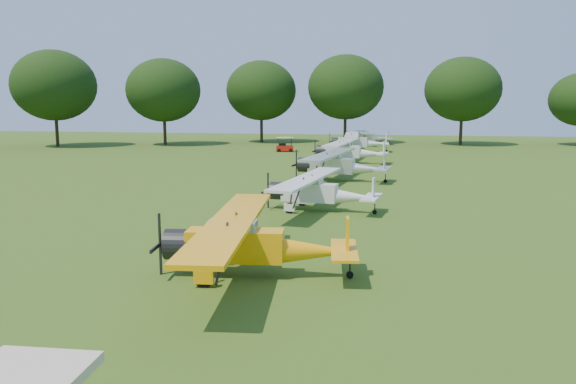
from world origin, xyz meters
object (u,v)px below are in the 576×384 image
aircraft_5 (348,150)px  aircraft_7 (368,136)px  aircraft_3 (318,190)px  aircraft_2 (250,240)px  aircraft_4 (338,163)px  golf_cart (284,147)px  aircraft_6 (357,141)px

aircraft_5 → aircraft_7: size_ratio=1.14×
aircraft_3 → aircraft_7: aircraft_7 is taller
aircraft_2 → aircraft_4: aircraft_4 is taller
aircraft_2 → aircraft_3: 12.18m
aircraft_7 → golf_cart: aircraft_7 is taller
aircraft_5 → aircraft_3: bearing=-84.0°
aircraft_4 → aircraft_6: 26.42m
aircraft_3 → aircraft_2: bearing=-85.6°
aircraft_5 → golf_cart: 14.81m
aircraft_2 → aircraft_7: aircraft_2 is taller
aircraft_5 → golf_cart: aircraft_5 is taller
aircraft_7 → aircraft_3: bearing=-99.1°
aircraft_4 → aircraft_5: (-0.37, 12.88, 0.00)m
aircraft_7 → aircraft_2: bearing=-99.6°
aircraft_2 → aircraft_7: bearing=82.6°
aircraft_5 → aircraft_7: (0.56, 25.74, -0.17)m
aircraft_5 → aircraft_6: size_ratio=1.01×
aircraft_5 → aircraft_7: aircraft_5 is taller
aircraft_2 → aircraft_6: 50.79m
aircraft_2 → golf_cart: size_ratio=4.82×
aircraft_2 → aircraft_3: (0.61, 12.17, -0.09)m
aircraft_4 → aircraft_6: aircraft_4 is taller
aircraft_3 → aircraft_6: (-0.61, 38.62, 0.16)m
aircraft_2 → golf_cart: bearing=93.2°
aircraft_4 → golf_cart: 26.42m
aircraft_2 → aircraft_5: 37.26m
aircraft_6 → aircraft_3: bearing=-93.1°
aircraft_4 → aircraft_7: (0.19, 38.62, -0.16)m
golf_cart → aircraft_6: bearing=-1.6°
aircraft_7 → aircraft_4: bearing=-99.3°
aircraft_3 → aircraft_5: aircraft_5 is taller
aircraft_3 → aircraft_7: 50.83m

